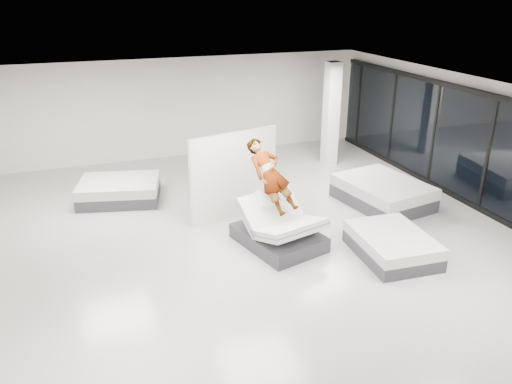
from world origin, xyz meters
TOP-DOWN VIEW (x-y plane):
  - room at (0.00, 0.00)m, footprint 14.00×14.04m
  - hero_bed at (0.46, 0.03)m, footprint 1.81×2.14m
  - person at (0.38, 0.34)m, footprint 1.04×1.75m
  - remote at (0.68, 0.06)m, footprint 0.08×0.15m
  - divider_panel at (0.01, 1.79)m, footprint 2.29×0.66m
  - flat_bed_right_far at (3.83, 1.20)m, footprint 2.04×2.51m
  - flat_bed_right_near at (2.49, -1.22)m, footprint 1.50×1.93m
  - flat_bed_left_far at (-2.54, 3.76)m, footprint 2.31×1.93m
  - column at (4.00, 4.50)m, footprint 0.40×0.40m
  - storefront_glazing at (5.90, 0.00)m, footprint 0.12×13.40m

SIDE VIEW (x-z plane):
  - flat_bed_right_near at x=2.49m, z-range 0.00..0.51m
  - flat_bed_left_far at x=-2.54m, z-range 0.00..0.55m
  - flat_bed_right_far at x=3.83m, z-range 0.00..0.62m
  - hero_bed at x=0.46m, z-range -0.22..0.95m
  - remote at x=0.68m, z-range 0.96..1.03m
  - divider_panel at x=0.01m, z-range 0.00..2.12m
  - person at x=0.38m, z-range 0.49..1.95m
  - storefront_glazing at x=5.90m, z-range -0.01..2.91m
  - room at x=0.00m, z-range 0.00..3.20m
  - column at x=4.00m, z-range 0.00..3.20m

